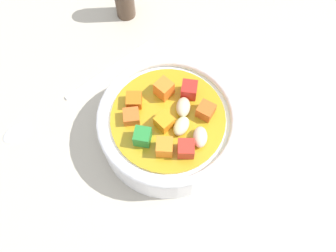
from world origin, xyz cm
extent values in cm
cube|color=#BAB2A0|center=(0.00, 0.00, -1.00)|extent=(140.00, 140.00, 2.00)
cylinder|color=white|center=(0.00, 0.00, 2.33)|extent=(16.32, 16.32, 4.67)
torus|color=white|center=(0.00, 0.00, 4.99)|extent=(16.41, 16.41, 1.07)
cylinder|color=#B8961C|center=(0.00, 0.00, 4.87)|extent=(13.20, 13.20, 0.40)
cube|color=orange|center=(-1.84, 2.67, 6.10)|extent=(2.18, 2.18, 2.05)
ellipsoid|color=beige|center=(1.90, -0.51, 5.63)|extent=(1.60, 2.47, 1.12)
cube|color=orange|center=(-0.42, -0.95, 5.85)|extent=(2.24, 2.24, 1.56)
cube|color=#D55E20|center=(3.59, 2.34, 5.85)|extent=(1.87, 1.87, 1.56)
cube|color=orange|center=(-4.33, 0.08, 5.71)|extent=(2.35, 2.35, 1.28)
cube|color=orange|center=(1.41, -3.69, 6.00)|extent=(2.31, 2.31, 1.87)
cube|color=red|center=(0.80, 3.87, 5.99)|extent=(2.21, 2.21, 1.84)
cube|color=orange|center=(-3.62, -1.95, 5.69)|extent=(2.43, 2.43, 1.24)
ellipsoid|color=beige|center=(1.09, 1.69, 5.73)|extent=(2.34, 2.86, 1.31)
cube|color=#278635|center=(-1.27, -3.68, 6.01)|extent=(2.18, 2.18, 1.88)
cube|color=red|center=(3.55, -2.85, 5.97)|extent=(2.34, 2.34, 1.80)
ellipsoid|color=beige|center=(4.32, -0.83, 5.74)|extent=(2.40, 2.88, 1.35)
cylinder|color=silver|center=(-11.60, 5.27, 0.30)|extent=(6.21, 13.40, 0.60)
ellipsoid|color=silver|center=(-17.40, -8.24, 0.39)|extent=(3.46, 4.24, 0.79)
camera|label=1|loc=(8.04, -16.26, 42.44)|focal=39.09mm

